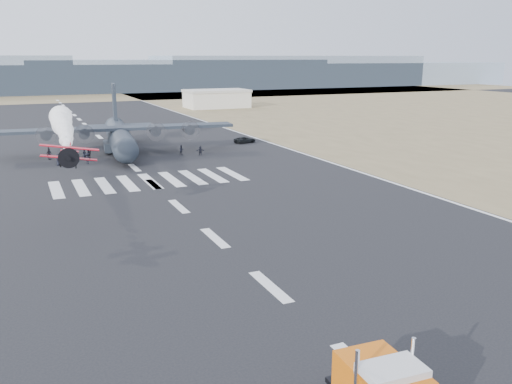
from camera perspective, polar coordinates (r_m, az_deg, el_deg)
ground at (r=31.15m, az=11.56°, el=-17.93°), size 500.00×500.00×0.00m
scrub_far at (r=252.23m, az=-20.62°, el=9.43°), size 500.00×80.00×0.00m
runway_markings at (r=84.34m, az=-12.66°, el=2.51°), size 60.00×260.00×0.01m
ridge_seg_d at (r=281.82m, az=-21.16°, el=11.10°), size 150.00×50.00×13.00m
ridge_seg_e at (r=292.75m, az=-8.13°, el=12.16°), size 150.00×50.00×15.00m
ridge_seg_f at (r=316.91m, az=3.51°, el=12.58°), size 150.00×50.00×17.00m
ridge_seg_g at (r=351.66m, az=13.16°, el=12.06°), size 150.00×50.00×13.00m
hangar_right at (r=182.55m, az=-4.17°, el=9.80°), size 20.50×12.50×5.90m
aerobatic_biplane at (r=56.54m, az=-19.05°, el=3.81°), size 5.53×4.97×2.46m
smoke_trail at (r=83.87m, az=-19.75°, el=7.03°), size 3.95×34.09×3.48m
transport_aircraft at (r=98.87m, az=-14.17°, el=5.81°), size 39.56×32.48×11.41m
support_vehicle at (r=106.46m, az=-1.17°, el=5.52°), size 4.73×2.96×1.22m
crew_a at (r=92.48m, az=-17.63°, el=3.78°), size 0.88×0.84×1.88m
crew_b at (r=93.89m, az=-17.27°, el=3.91°), size 1.00×0.85×1.77m
crew_c at (r=89.24m, az=-17.33°, el=3.40°), size 1.15×0.60×1.73m
crew_d at (r=94.97m, az=-20.93°, el=3.75°), size 1.17×1.15×1.85m
crew_e at (r=89.25m, az=-20.11°, el=3.19°), size 0.89×1.02×1.77m
crew_f at (r=93.16m, az=-5.88°, el=4.33°), size 1.52×0.88×1.56m
crew_g at (r=94.93m, az=-13.90°, el=4.22°), size 0.72×0.64×1.70m
crew_h at (r=93.94m, az=-7.85°, el=4.40°), size 0.85×0.56×1.70m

